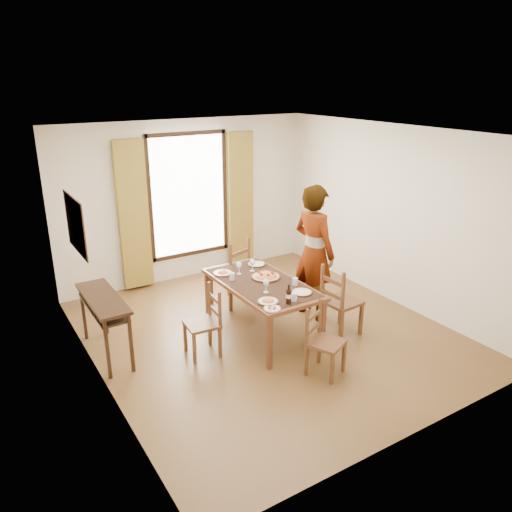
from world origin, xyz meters
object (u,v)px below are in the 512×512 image
man (314,252)px  pasta_platter (266,274)px  console_table (103,305)px  dining_table (261,286)px

man → pasta_platter: size_ratio=4.90×
man → pasta_platter: (-0.80, 0.02, -0.17)m
console_table → dining_table: bearing=-15.6°
pasta_platter → dining_table: bearing=-144.1°
console_table → man: 2.95m
dining_table → pasta_platter: 0.19m
man → pasta_platter: bearing=80.6°
dining_table → man: 0.98m
console_table → man: size_ratio=0.61×
console_table → dining_table: (1.96, -0.55, 0.01)m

